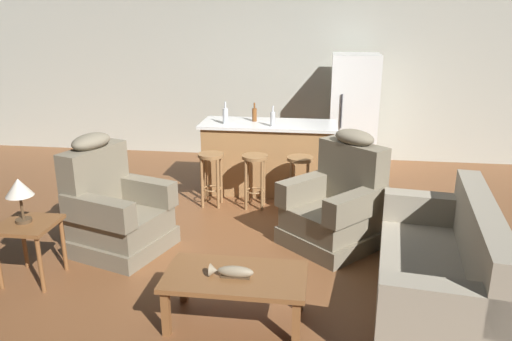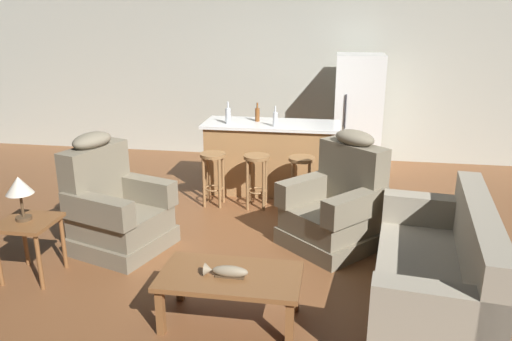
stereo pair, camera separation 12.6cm
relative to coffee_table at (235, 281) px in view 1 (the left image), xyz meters
name	(u,v)px [view 1 (the left image)]	position (x,y,z in m)	size (l,w,h in m)	color
ground_plane	(255,231)	(-0.08, 1.71, -0.36)	(12.00, 12.00, 0.00)	brown
back_wall	(281,79)	(-0.08, 4.83, 0.94)	(12.00, 0.05, 2.60)	#B2B2A3
coffee_table	(235,281)	(0.00, 0.00, 0.00)	(1.10, 0.60, 0.42)	brown
fish_figurine	(231,272)	(-0.02, -0.04, 0.10)	(0.34, 0.10, 0.10)	#4C3823
couch	(441,272)	(1.62, 0.40, -0.02)	(1.07, 1.99, 0.94)	#9E937F
recliner_near_lamp	(114,210)	(-1.45, 1.11, 0.06)	(1.06, 1.06, 1.20)	#756B56
recliner_near_island	(337,205)	(0.80, 1.55, 0.06)	(1.19, 1.19, 1.20)	#756B56
end_table	(29,233)	(-1.95, 0.40, 0.10)	(0.48, 0.48, 0.56)	brown
table_lamp	(19,189)	(-1.99, 0.42, 0.50)	(0.24, 0.24, 0.41)	#4C3823
kitchen_island	(269,157)	(-0.08, 3.06, 0.11)	(1.80, 0.70, 0.95)	#9E7042
bar_stool_left	(211,170)	(-0.74, 2.43, 0.11)	(0.32, 0.32, 0.68)	olive
bar_stool_middle	(255,171)	(-0.18, 2.43, 0.11)	(0.32, 0.32, 0.68)	olive
bar_stool_right	(300,173)	(0.37, 2.43, 0.11)	(0.32, 0.32, 0.68)	olive
refrigerator	(353,113)	(1.07, 4.26, 0.52)	(0.70, 0.69, 1.76)	white
bottle_tall_green	(273,119)	(-0.02, 2.85, 0.69)	(0.06, 0.06, 0.27)	silver
bottle_short_amber	(254,114)	(-0.29, 3.13, 0.68)	(0.06, 0.06, 0.25)	brown
bottle_wine_dark	(225,116)	(-0.64, 2.92, 0.70)	(0.07, 0.07, 0.29)	silver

